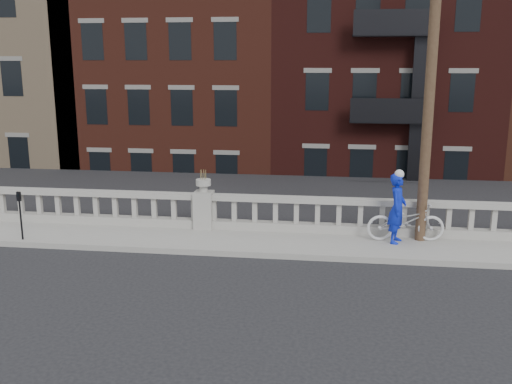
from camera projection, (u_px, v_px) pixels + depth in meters
The scene contains 9 objects.
ground at pixel (167, 282), 13.20m from camera, with size 120.00×120.00×0.00m, color black.
sidewalk at pixel (197, 240), 16.08m from camera, with size 32.00×2.20×0.15m, color gray.
balustrade at pixel (204, 212), 16.87m from camera, with size 28.00×0.34×1.03m.
planter_pedestal at pixel (204, 205), 16.83m from camera, with size 0.55×0.55×1.76m.
lower_level at pixel (282, 101), 34.79m from camera, with size 80.00×44.00×20.80m.
utility_pole at pixel (432, 51), 14.69m from camera, with size 1.60×0.28×10.00m.
parking_meter_c at pixel (20, 210), 15.67m from camera, with size 0.10×0.09×1.36m.
bicycle at pixel (406, 221), 15.66m from camera, with size 0.73×2.11×1.11m, color silver.
cyclist at pixel (397, 208), 15.41m from camera, with size 0.70×0.46×1.92m, color #0C20BB.
Camera 1 is at (3.70, -12.01, 5.01)m, focal length 40.00 mm.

